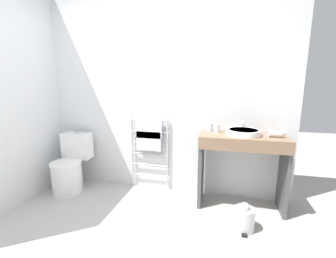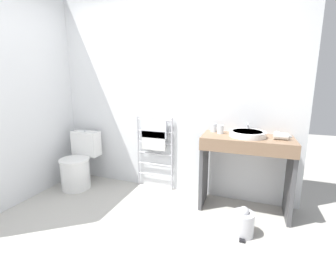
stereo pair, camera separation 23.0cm
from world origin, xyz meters
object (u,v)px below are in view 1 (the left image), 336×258
cup_near_wall (210,127)px  towel_radiator (149,139)px  cup_near_edge (217,128)px  sink_basin (243,132)px  toilet (70,168)px  hair_dryer (276,133)px  trash_bin (244,218)px

cup_near_wall → towel_radiator: bearing=177.2°
cup_near_wall → cup_near_edge: 0.11m
cup_near_edge → sink_basin: bearing=-10.7°
toilet → hair_dryer: bearing=2.9°
sink_basin → cup_near_edge: bearing=169.3°
toilet → sink_basin: bearing=3.7°
sink_basin → towel_radiator: bearing=172.2°
toilet → cup_near_wall: bearing=8.3°
towel_radiator → hair_dryer: bearing=-6.7°
cup_near_wall → sink_basin: bearing=-17.8°
hair_dryer → sink_basin: bearing=177.3°
sink_basin → trash_bin: size_ratio=1.32×
sink_basin → trash_bin: 0.89m
cup_near_wall → trash_bin: size_ratio=0.34×
cup_near_edge → trash_bin: (0.31, -0.52, -0.78)m
cup_near_edge → trash_bin: cup_near_edge is taller
cup_near_wall → hair_dryer: bearing=-10.9°
toilet → cup_near_wall: 1.91m
towel_radiator → hair_dryer: (1.49, -0.18, 0.20)m
sink_basin → toilet: bearing=-176.3°
towel_radiator → cup_near_edge: towel_radiator is taller
sink_basin → cup_near_wall: cup_near_wall is taller
hair_dryer → towel_radiator: bearing=173.3°
trash_bin → toilet: bearing=171.7°
sink_basin → cup_near_wall: 0.40m
cup_near_edge → hair_dryer: bearing=-6.5°
toilet → cup_near_edge: size_ratio=7.83×
towel_radiator → cup_near_edge: bearing=-6.9°
cup_near_edge → hair_dryer: 0.62m
sink_basin → hair_dryer: bearing=-2.7°
hair_dryer → trash_bin: size_ratio=0.62×
cup_near_edge → hair_dryer: size_ratio=0.55×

